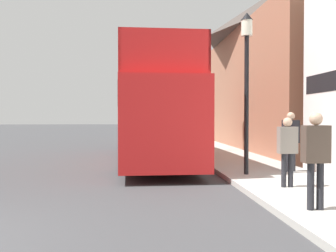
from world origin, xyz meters
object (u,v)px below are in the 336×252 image
Objects in this scene: pedestrian_third at (291,136)px; lamp_post_second at (202,83)px; parked_car_ahead_of_bus at (159,136)px; pedestrian_nearest at (316,151)px; tour_bus at (153,115)px; pedestrian_second at (287,145)px; lamp_post_third at (178,92)px; lamp_post_nearest at (247,63)px.

lamp_post_second reaches higher than pedestrian_third.
parked_car_ahead_of_bus is 2.22× the size of pedestrian_third.
parked_car_ahead_of_bus is 17.43m from pedestrian_nearest.
tour_bus is at bearing 105.66° from pedestrian_nearest.
tour_bus is 9.44m from pedestrian_nearest.
parked_car_ahead_of_bus is at bearing 83.53° from tour_bus.
lamp_post_third is at bearing 92.07° from pedestrian_second.
lamp_post_second is (-0.36, 10.14, 2.36)m from pedestrian_second.
lamp_post_second is at bearing 89.95° from pedestrian_nearest.
pedestrian_third is at bearing -77.20° from parked_car_ahead_of_bus.
parked_car_ahead_of_bus is at bearing 95.95° from pedestrian_nearest.
pedestrian_nearest is at bearing -89.78° from lamp_post_nearest.
pedestrian_nearest is 0.37× the size of lamp_post_nearest.
pedestrian_third is (3.31, -12.45, 0.58)m from parked_car_ahead_of_bus.
lamp_post_third reaches higher than parked_car_ahead_of_bus.
tour_bus is 6.37× the size of pedestrian_nearest.
pedestrian_nearest is at bearing -89.20° from lamp_post_third.
lamp_post_third reaches higher than tour_bus.
lamp_post_second reaches higher than pedestrian_second.
pedestrian_nearest is at bearing -75.72° from tour_bus.
pedestrian_nearest is at bearing -99.34° from pedestrian_second.
lamp_post_nearest is 0.95× the size of lamp_post_third.
parked_car_ahead_of_bus is 0.82× the size of lamp_post_second.
pedestrian_second is at bearing -79.65° from lamp_post_nearest.
pedestrian_third is 15.82m from lamp_post_third.
lamp_post_nearest is at bearing -63.06° from tour_bus.
pedestrian_nearest reaches higher than pedestrian_second.
lamp_post_nearest reaches higher than pedestrian_third.
pedestrian_second is at bearing -83.85° from parked_car_ahead_of_bus.
pedestrian_third is (1.13, 2.61, 0.10)m from pedestrian_second.
pedestrian_third is at bearing -47.45° from tour_bus.
pedestrian_second is at bearing -87.96° from lamp_post_second.
lamp_post_third is at bearing 77.39° from tour_bus.
pedestrian_third is at bearing -78.80° from lamp_post_second.
pedestrian_third is 0.37× the size of lamp_post_second.
tour_bus is 4.49m from lamp_post_second.
lamp_post_third is at bearing 92.12° from lamp_post_second.
pedestrian_nearest is 4.89m from lamp_post_nearest.
parked_car_ahead_of_bus is (0.74, 8.26, -1.25)m from tour_bus.
lamp_post_nearest is at bearing -84.20° from parked_car_ahead_of_bus.
pedestrian_nearest is 0.35× the size of lamp_post_third.
parked_car_ahead_of_bus is 2.31× the size of pedestrian_nearest.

